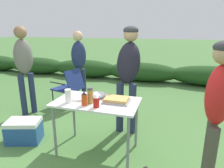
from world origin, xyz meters
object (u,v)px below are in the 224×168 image
at_px(standing_person_in_navy_coat, 217,102).
at_px(cooler_box, 24,131).
at_px(food_tray, 117,100).
at_px(plate_stack, 80,98).
at_px(folding_table, 97,107).
at_px(standing_person_in_olive_jacket, 128,67).
at_px(mixing_bowl, 98,95).
at_px(standing_person_in_gray_fleece, 24,62).
at_px(spice_jar, 90,96).
at_px(standing_person_in_red_jacket, 79,60).
at_px(ketchup_bottle, 96,101).
at_px(camp_chair_green_behind_table, 69,86).
at_px(paper_cup_stack, 68,96).
at_px(hot_sauce_bottle, 84,99).

height_order(standing_person_in_navy_coat, cooler_box, standing_person_in_navy_coat).
height_order(food_tray, plate_stack, food_tray).
distance_m(folding_table, standing_person_in_olive_jacket, 0.90).
distance_m(food_tray, mixing_bowl, 0.31).
xyz_separation_m(mixing_bowl, standing_person_in_gray_fleece, (-1.73, 0.64, 0.26)).
bearing_deg(standing_person_in_navy_coat, food_tray, -101.73).
height_order(spice_jar, standing_person_in_red_jacket, standing_person_in_red_jacket).
height_order(mixing_bowl, ketchup_bottle, ketchup_bottle).
distance_m(mixing_bowl, standing_person_in_gray_fleece, 1.86).
xyz_separation_m(standing_person_in_gray_fleece, camp_chair_green_behind_table, (0.59, 0.60, -0.57)).
relative_size(folding_table, paper_cup_stack, 6.25).
bearing_deg(food_tray, standing_person_in_gray_fleece, 160.01).
distance_m(paper_cup_stack, hot_sauce_bottle, 0.23).
bearing_deg(food_tray, camp_chair_green_behind_table, 137.09).
distance_m(ketchup_bottle, standing_person_in_red_jacket, 2.22).
xyz_separation_m(folding_table, standing_person_in_navy_coat, (1.36, -0.26, 0.31)).
height_order(mixing_bowl, standing_person_in_navy_coat, standing_person_in_navy_coat).
height_order(ketchup_bottle, spice_jar, spice_jar).
bearing_deg(food_tray, plate_stack, -175.70).
bearing_deg(hot_sauce_bottle, camp_chair_green_behind_table, 124.78).
relative_size(camp_chair_green_behind_table, cooler_box, 1.50).
xyz_separation_m(mixing_bowl, camp_chair_green_behind_table, (-1.14, 1.24, -0.31)).
height_order(standing_person_in_olive_jacket, cooler_box, standing_person_in_olive_jacket).
distance_m(spice_jar, hot_sauce_bottle, 0.09).
bearing_deg(hot_sauce_bottle, mixing_bowl, 79.07).
xyz_separation_m(hot_sauce_bottle, standing_person_in_navy_coat, (1.45, -0.09, 0.15)).
xyz_separation_m(food_tray, standing_person_in_navy_coat, (1.10, -0.32, 0.21)).
relative_size(paper_cup_stack, standing_person_in_navy_coat, 0.11).
bearing_deg(folding_table, mixing_bowl, 103.03).
bearing_deg(camp_chair_green_behind_table, ketchup_bottle, -127.23).
relative_size(plate_stack, paper_cup_stack, 1.36).
bearing_deg(standing_person_in_red_jacket, standing_person_in_gray_fleece, -161.03).
xyz_separation_m(spice_jar, standing_person_in_red_jacket, (-1.03, 1.79, 0.13)).
xyz_separation_m(mixing_bowl, spice_jar, (-0.01, -0.24, 0.06)).
distance_m(spice_jar, standing_person_in_gray_fleece, 1.93).
bearing_deg(standing_person_in_gray_fleece, ketchup_bottle, -89.90).
xyz_separation_m(food_tray, standing_person_in_gray_fleece, (-2.02, 0.73, 0.27)).
bearing_deg(ketchup_bottle, mixing_bowl, 107.50).
bearing_deg(folding_table, spice_jar, -117.59).
distance_m(food_tray, spice_jar, 0.35).
distance_m(hot_sauce_bottle, standing_person_in_olive_jacket, 1.02).
bearing_deg(standing_person_in_olive_jacket, paper_cup_stack, -122.88).
relative_size(folding_table, cooler_box, 1.98).
distance_m(standing_person_in_red_jacket, camp_chair_green_behind_table, 0.61).
distance_m(spice_jar, standing_person_in_red_jacket, 2.07).
distance_m(food_tray, standing_person_in_red_jacket, 2.13).
height_order(camp_chair_green_behind_table, cooler_box, camp_chair_green_behind_table).
height_order(mixing_bowl, standing_person_in_red_jacket, standing_person_in_red_jacket).
bearing_deg(standing_person_in_gray_fleece, spice_jar, -88.98).
bearing_deg(plate_stack, folding_table, -3.54).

